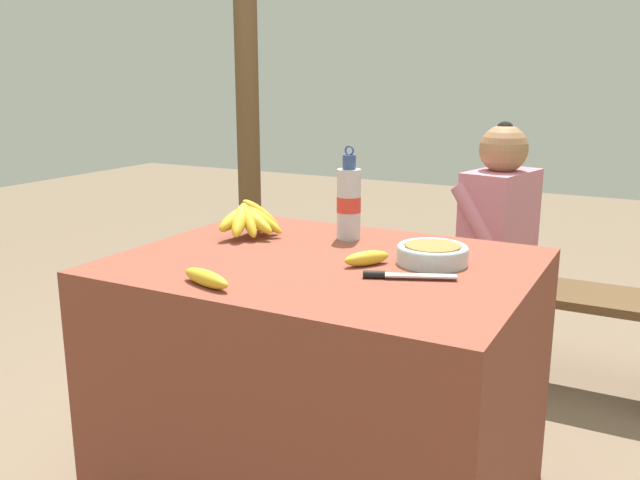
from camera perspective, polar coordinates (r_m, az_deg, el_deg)
name	(u,v)px	position (r m, az deg, el deg)	size (l,w,h in m)	color
market_counter	(325,385)	(2.00, 0.39, -12.14)	(1.11, 0.87, 0.76)	brown
banana_bunch_ripe	(250,218)	(2.13, -5.89, 1.86)	(0.17, 0.25, 0.13)	#4C381E
serving_bowl	(432,253)	(1.85, 9.44, -1.08)	(0.19, 0.19, 0.05)	silver
water_bottle	(349,202)	(2.09, 2.44, 3.20)	(0.07, 0.07, 0.29)	silver
loose_banana_front	(206,278)	(1.66, -9.56, -3.19)	(0.17, 0.09, 0.04)	gold
loose_banana_side	(366,259)	(1.81, 3.89, -1.58)	(0.11, 0.13, 0.04)	gold
knife	(396,275)	(1.70, 6.43, -2.95)	(0.22, 0.11, 0.02)	#BCBCC1
wooden_bench	(455,288)	(2.99, 11.31, -3.97)	(1.86, 0.32, 0.42)	brown
seated_vendor	(488,233)	(2.87, 13.95, 0.61)	(0.45, 0.42, 1.08)	#564C60
banana_bunch_green	(354,248)	(3.13, 2.89, -0.70)	(0.15, 0.24, 0.11)	#4C381E
support_post_near	(247,85)	(3.51, -6.16, 12.81)	(0.12, 0.12, 2.40)	brown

